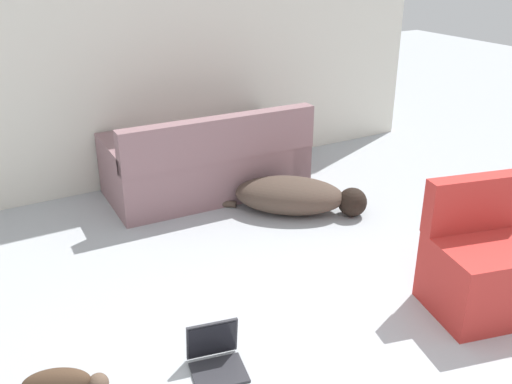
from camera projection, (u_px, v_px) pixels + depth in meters
wall_back at (112, 38)px, 5.00m from camera, size 6.76×0.06×2.79m
couch at (207, 165)px, 5.29m from camera, size 1.82×0.95×0.82m
dog at (295, 196)px, 4.94m from camera, size 1.17×1.01×0.31m
cat at (62, 384)px, 2.94m from camera, size 0.52×0.28×0.17m
laptop_open at (215, 353)px, 3.16m from camera, size 0.34×0.34×0.25m
side_chair at (483, 267)px, 3.58m from camera, size 0.77×0.70×0.84m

